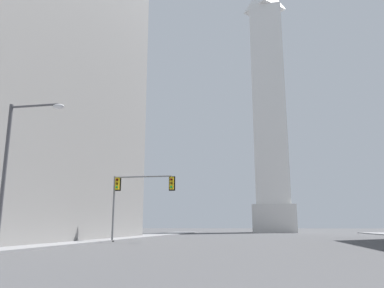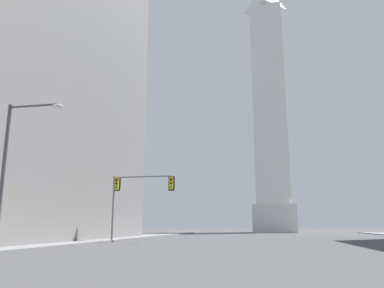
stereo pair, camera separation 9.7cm
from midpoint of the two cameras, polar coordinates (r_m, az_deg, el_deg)
name	(u,v)px [view 2 (the right image)]	position (r m, az deg, el deg)	size (l,w,h in m)	color
sidewalk_left	(75,242)	(34.77, -17.27, -14.03)	(5.00, 96.07, 0.15)	gray
obelisk	(269,104)	(86.31, 11.65, 5.98)	(8.83, 8.83, 59.06)	silver
traffic_light_mid_left	(134,191)	(35.08, -8.78, -7.04)	(5.97, 0.51, 5.95)	slate
street_lamp	(14,158)	(21.80, -25.43, -1.99)	(3.22, 0.36, 7.89)	#4C4C51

